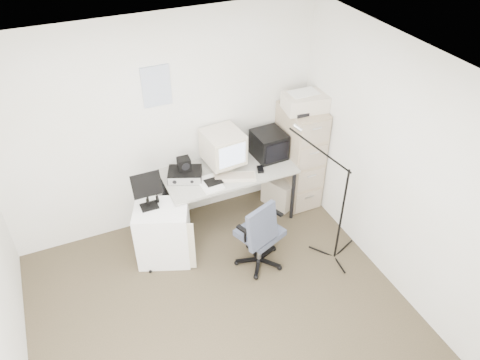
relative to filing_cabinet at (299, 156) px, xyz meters
name	(u,v)px	position (x,y,z in m)	size (l,w,h in m)	color
floor	(228,326)	(-1.58, -1.48, -0.66)	(3.60, 3.60, 0.01)	#363120
ceiling	(222,89)	(-1.58, -1.48, 1.85)	(3.60, 3.60, 0.01)	white
wall_back	(163,128)	(-1.58, 0.32, 0.60)	(3.60, 0.02, 2.50)	white
wall_right	(403,178)	(0.22, -1.48, 0.60)	(0.02, 3.60, 2.50)	white
wall_calendar	(156,86)	(-1.60, 0.31, 1.10)	(0.30, 0.02, 0.44)	white
filing_cabinet	(299,156)	(0.00, 0.00, 0.00)	(0.40, 0.60, 1.30)	#A69C86
printer	(305,102)	(0.00, -0.02, 0.74)	(0.48, 0.33, 0.18)	#C5B399
desk	(229,195)	(-0.95, -0.03, -0.29)	(1.50, 0.70, 0.73)	#9C9A85
crt_monitor	(223,150)	(-0.98, 0.07, 0.30)	(0.41, 0.43, 0.45)	#C5B399
crt_tv	(269,145)	(-0.40, 0.05, 0.24)	(0.35, 0.37, 0.32)	black
desk_speaker	(243,157)	(-0.73, 0.06, 0.15)	(0.07, 0.07, 0.13)	beige
keyboard	(235,177)	(-0.95, -0.20, 0.09)	(0.48, 0.17, 0.03)	#C5B399
mouse	(260,169)	(-0.63, -0.19, 0.10)	(0.07, 0.12, 0.03)	black
radio_receiver	(185,175)	(-1.46, 0.02, 0.13)	(0.37, 0.26, 0.11)	black
radio_speaker	(184,164)	(-1.45, 0.05, 0.25)	(0.14, 0.13, 0.14)	black
papers	(210,184)	(-1.24, -0.20, 0.09)	(0.23, 0.31, 0.02)	white
pc_tower	(277,193)	(-0.29, -0.03, -0.46)	(0.18, 0.40, 0.37)	#C5B399
office_chair	(260,231)	(-0.94, -0.85, -0.19)	(0.53, 0.53, 0.93)	#3E4455
side_cart	(163,233)	(-1.86, -0.34, -0.30)	(0.56, 0.45, 0.69)	white
music_stand	(147,190)	(-1.95, -0.26, 0.26)	(0.30, 0.16, 0.44)	black
headphones	(152,200)	(-1.90, -0.22, 0.09)	(0.14, 0.14, 0.02)	black
mic_stand	(344,202)	(-0.12, -1.11, 0.13)	(0.02, 0.02, 1.57)	black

